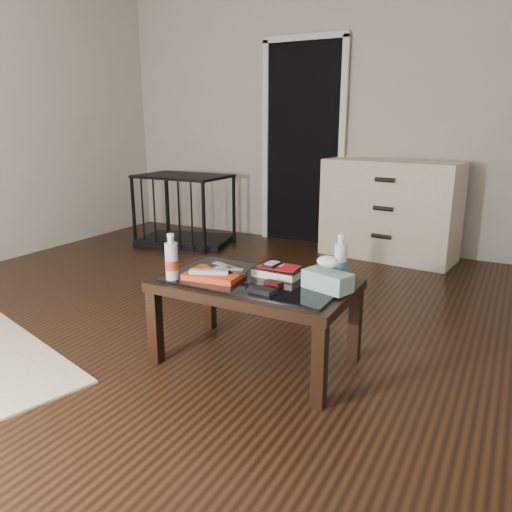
{
  "coord_description": "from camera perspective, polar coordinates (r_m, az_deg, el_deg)",
  "views": [
    {
      "loc": [
        1.63,
        -2.36,
        1.25
      ],
      "look_at": [
        0.42,
        -0.1,
        0.55
      ],
      "focal_mm": 35.0,
      "sensor_mm": 36.0,
      "label": 1
    }
  ],
  "objects": [
    {
      "name": "coffee_table",
      "position": [
        2.59,
        -0.05,
        -3.97
      ],
      "size": [
        1.0,
        0.6,
        0.46
      ],
      "color": "black",
      "rests_on": "ground"
    },
    {
      "name": "flip_phone",
      "position": [
        2.46,
        2.03,
        -3.15
      ],
      "size": [
        0.1,
        0.06,
        0.02
      ],
      "primitive_type": "cube",
      "rotation": [
        0.0,
        0.0,
        -0.2
      ],
      "color": "black",
      "rests_on": "coffee_table"
    },
    {
      "name": "dresser",
      "position": [
        4.78,
        15.06,
        5.13
      ],
      "size": [
        1.25,
        0.64,
        0.9
      ],
      "rotation": [
        0.0,
        0.0,
        -0.12
      ],
      "color": "beige",
      "rests_on": "ground"
    },
    {
      "name": "remote_black_back",
      "position": [
        2.64,
        -3.72,
        -1.23
      ],
      "size": [
        0.21,
        0.11,
        0.02
      ],
      "primitive_type": "cube",
      "rotation": [
        0.0,
        0.0,
        -0.33
      ],
      "color": "black",
      "rests_on": "magazines"
    },
    {
      "name": "ground",
      "position": [
        3.13,
        -6.02,
        -8.35
      ],
      "size": [
        5.0,
        5.0,
        0.0
      ],
      "primitive_type": "plane",
      "color": "black",
      "rests_on": "ground"
    },
    {
      "name": "tissue_box",
      "position": [
        2.42,
        8.16,
        -2.81
      ],
      "size": [
        0.26,
        0.18,
        0.09
      ],
      "primitive_type": "cube",
      "rotation": [
        0.0,
        0.0,
        -0.3
      ],
      "color": "#226E7C",
      "rests_on": "coffee_table"
    },
    {
      "name": "ipod",
      "position": [
        2.61,
        1.86,
        -0.94
      ],
      "size": [
        0.07,
        0.11,
        0.02
      ],
      "primitive_type": "cube",
      "rotation": [
        0.0,
        0.0,
        -0.07
      ],
      "color": "black",
      "rests_on": "dvd_mailers"
    },
    {
      "name": "doorway",
      "position": [
        5.24,
        5.43,
        12.76
      ],
      "size": [
        0.9,
        0.08,
        2.07
      ],
      "color": "black",
      "rests_on": "ground"
    },
    {
      "name": "pet_crate",
      "position": [
        5.23,
        -8.16,
        3.92
      ],
      "size": [
        1.02,
        0.81,
        0.71
      ],
      "rotation": [
        0.0,
        0.0,
        0.25
      ],
      "color": "black",
      "rests_on": "ground"
    },
    {
      "name": "remote_black_front",
      "position": [
        2.58,
        -3.09,
        -1.6
      ],
      "size": [
        0.21,
        0.09,
        0.02
      ],
      "primitive_type": "cube",
      "rotation": [
        0.0,
        0.0,
        0.18
      ],
      "color": "black",
      "rests_on": "magazines"
    },
    {
      "name": "wallet",
      "position": [
        2.36,
        0.77,
        -3.96
      ],
      "size": [
        0.13,
        0.08,
        0.02
      ],
      "primitive_type": "cube",
      "rotation": [
        0.0,
        0.0,
        -0.12
      ],
      "color": "black",
      "rests_on": "coffee_table"
    },
    {
      "name": "remote_silver",
      "position": [
        2.56,
        -5.4,
        -1.76
      ],
      "size": [
        0.2,
        0.12,
        0.02
      ],
      "primitive_type": "cube",
      "rotation": [
        0.0,
        0.0,
        0.4
      ],
      "color": "#B9B8BD",
      "rests_on": "magazines"
    },
    {
      "name": "water_bottle_right",
      "position": [
        2.55,
        9.63,
        -0.16
      ],
      "size": [
        0.07,
        0.07,
        0.24
      ],
      "primitive_type": "cylinder",
      "rotation": [
        0.0,
        0.0,
        0.15
      ],
      "color": "white",
      "rests_on": "coffee_table"
    },
    {
      "name": "textbook",
      "position": [
        2.62,
        2.76,
        -1.7
      ],
      "size": [
        0.26,
        0.21,
        0.05
      ],
      "primitive_type": "cube",
      "rotation": [
        0.0,
        0.0,
        -0.06
      ],
      "color": "black",
      "rests_on": "coffee_table"
    },
    {
      "name": "room_shell",
      "position": [
        2.89,
        -6.98,
        22.52
      ],
      "size": [
        5.0,
        5.0,
        5.0
      ],
      "color": "#B7B2A9",
      "rests_on": "ground"
    },
    {
      "name": "dvd_mailers",
      "position": [
        2.62,
        2.57,
        -1.13
      ],
      "size": [
        0.2,
        0.15,
        0.01
      ],
      "primitive_type": "cube",
      "rotation": [
        0.0,
        0.0,
        -0.1
      ],
      "color": "#AA0B12",
      "rests_on": "textbook"
    },
    {
      "name": "water_bottle_left",
      "position": [
        2.57,
        -9.64,
        -0.07
      ],
      "size": [
        0.07,
        0.07,
        0.24
      ],
      "primitive_type": "cylinder",
      "rotation": [
        0.0,
        0.0,
        -0.08
      ],
      "color": "#B6BDC2",
      "rests_on": "coffee_table"
    },
    {
      "name": "magazines",
      "position": [
        2.59,
        -4.76,
        -2.15
      ],
      "size": [
        0.3,
        0.24,
        0.03
      ],
      "primitive_type": "cube",
      "rotation": [
        0.0,
        0.0,
        0.1
      ],
      "color": "red",
      "rests_on": "coffee_table"
    }
  ]
}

